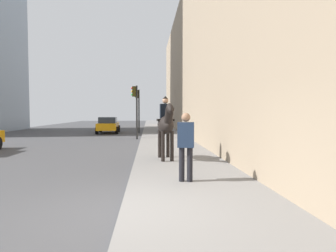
# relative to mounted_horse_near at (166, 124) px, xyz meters

# --- Properties ---
(sidewalk_slab) EXTENTS (120.00, 3.23, 0.12)m
(sidewalk_slab) POSITION_rel_mounted_horse_near_xyz_m (-5.22, -0.48, -1.36)
(sidewalk_slab) COLOR slate
(sidewalk_slab) RESTS_ON ground
(mounted_horse_near) EXTENTS (2.15, 0.69, 2.32)m
(mounted_horse_near) POSITION_rel_mounted_horse_near_xyz_m (0.00, 0.00, 0.00)
(mounted_horse_near) COLOR black
(mounted_horse_near) RESTS_ON sidewalk_slab
(pedestrian_greeting) EXTENTS (0.33, 0.44, 1.70)m
(pedestrian_greeting) POSITION_rel_mounted_horse_near_xyz_m (-3.32, -0.29, -0.32)
(pedestrian_greeting) COLOR black
(pedestrian_greeting) RESTS_ON sidewalk_slab
(car_near_lane) EXTENTS (3.95, 1.98, 1.44)m
(car_near_lane) POSITION_rel_mounted_horse_near_xyz_m (15.41, 4.22, -0.68)
(car_near_lane) COLOR orange
(car_near_lane) RESTS_ON ground
(traffic_light_near_curb) EXTENTS (0.20, 0.44, 3.68)m
(traffic_light_near_curb) POSITION_rel_mounted_horse_near_xyz_m (9.33, 1.51, 1.06)
(traffic_light_near_curb) COLOR black
(traffic_light_near_curb) RESTS_ON ground
(traffic_light_far_curb) EXTENTS (0.20, 0.44, 3.91)m
(traffic_light_far_curb) POSITION_rel_mounted_horse_near_xyz_m (15.57, 1.57, 1.20)
(traffic_light_far_curb) COLOR black
(traffic_light_far_curb) RESTS_ON ground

